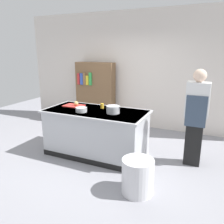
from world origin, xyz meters
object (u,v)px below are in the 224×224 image
trash_bin (138,176)px  bookshelf (95,93)px  mixing_bowl (81,110)px  stock_pot (113,110)px  onion (76,103)px  person_chef (196,116)px  juice_cup (102,106)px

trash_bin → bookshelf: bearing=128.6°
mixing_bowl → trash_bin: bearing=-26.9°
stock_pot → mixing_bowl: size_ratio=1.46×
onion → stock_pot: 0.90m
stock_pot → person_chef: bearing=16.0°
trash_bin → bookshelf: 3.49m
juice_cup → trash_bin: bearing=-44.2°
stock_pot → onion: bearing=170.8°
bookshelf → trash_bin: bearing=-51.4°
trash_bin → bookshelf: size_ratio=0.31×
juice_cup → mixing_bowl: bearing=-119.7°
mixing_bowl → stock_pot: bearing=16.1°
onion → bookshelf: 1.76m
onion → juice_cup: bearing=9.6°
mixing_bowl → person_chef: bearing=16.0°
mixing_bowl → juice_cup: juice_cup is taller
trash_bin → person_chef: person_chef is taller
mixing_bowl → bookshelf: (-0.79, 2.00, -0.09)m
bookshelf → juice_cup: bearing=-57.3°
stock_pot → juice_cup: bearing=145.4°
juice_cup → person_chef: person_chef is taller
mixing_bowl → juice_cup: (0.23, 0.40, 0.01)m
onion → juice_cup: onion is taller
stock_pot → juice_cup: (-0.34, 0.24, -0.02)m
juice_cup → person_chef: size_ratio=0.06×
onion → person_chef: 2.31m
stock_pot → trash_bin: stock_pot is taller
bookshelf → person_chef: bearing=-27.4°
onion → bookshelf: bookshelf is taller
juice_cup → onion: bearing=-170.4°
trash_bin → person_chef: bearing=63.6°
stock_pot → bookshelf: 2.29m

